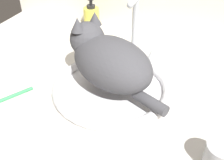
# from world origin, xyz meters

# --- Properties ---
(countertop) EXTENTS (1.21, 0.81, 0.03)m
(countertop) POSITION_xyz_m (0.00, 0.00, 0.01)
(countertop) COLOR silver
(countertop) RESTS_ON ground
(sink_basin) EXTENTS (0.37, 0.37, 0.03)m
(sink_basin) POSITION_xyz_m (0.06, -0.04, 0.04)
(sink_basin) COLOR white
(sink_basin) RESTS_ON countertop
(faucet) EXTENTS (0.17, 0.09, 0.23)m
(faucet) POSITION_xyz_m (0.06, 0.17, 0.12)
(faucet) COLOR silver
(faucet) RESTS_ON countertop
(cat) EXTENTS (0.35, 0.27, 0.19)m
(cat) POSITION_xyz_m (0.04, -0.03, 0.14)
(cat) COLOR #4C4C51
(cat) RESTS_ON sink_basin
(metal_jar) EXTENTS (0.07, 0.07, 0.07)m
(metal_jar) POSITION_xyz_m (0.38, -0.21, 0.07)
(metal_jar) COLOR #B2B5BA
(metal_jar) RESTS_ON countertop
(soap_pump_bottle) EXTENTS (0.07, 0.07, 0.16)m
(soap_pump_bottle) POSITION_xyz_m (-0.17, 0.32, 0.09)
(soap_pump_bottle) COLOR #E5DB4C
(soap_pump_bottle) RESTS_ON countertop
(toothbrush) EXTENTS (0.10, 0.16, 0.02)m
(toothbrush) POSITION_xyz_m (-0.22, -0.20, 0.04)
(toothbrush) COLOR #3FB266
(toothbrush) RESTS_ON countertop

